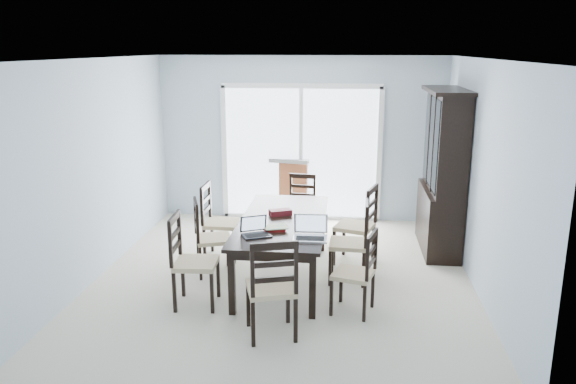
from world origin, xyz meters
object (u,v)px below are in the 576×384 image
(chair_right_mid, at_px, (356,233))
(laptop_silver, at_px, (310,234))
(dining_table, at_px, (283,225))
(game_box, at_px, (280,212))
(chair_end_near, at_px, (272,278))
(chair_end_far, at_px, (301,199))
(chair_left_near, at_px, (186,251))
(cell_phone, at_px, (268,248))
(hot_tub, at_px, (267,176))
(chair_right_near, at_px, (362,264))
(china_hutch, at_px, (443,173))
(chair_left_mid, at_px, (206,229))
(chair_left_far, at_px, (215,213))
(chair_right_far, at_px, (363,217))
(laptop_dark, at_px, (257,232))

(chair_right_mid, xyz_separation_m, laptop_silver, (-0.50, -0.71, 0.21))
(dining_table, bearing_deg, game_box, 107.40)
(chair_end_near, height_order, chair_end_far, chair_end_near)
(chair_left_near, distance_m, chair_end_far, 2.65)
(chair_left_near, distance_m, cell_phone, 0.94)
(chair_end_near, xyz_separation_m, hot_tub, (-0.76, 4.82, -0.14))
(dining_table, xyz_separation_m, chair_left_near, (-0.95, -0.82, -0.05))
(chair_right_near, distance_m, laptop_silver, 0.62)
(china_hutch, relative_size, chair_left_near, 1.88)
(chair_left_mid, bearing_deg, laptop_silver, 41.76)
(chair_end_near, relative_size, laptop_silver, 3.22)
(chair_left_far, height_order, cell_phone, chair_left_far)
(dining_table, bearing_deg, chair_right_near, -42.11)
(china_hutch, relative_size, chair_right_mid, 1.94)
(laptop_silver, relative_size, hot_tub, 0.17)
(dining_table, bearing_deg, china_hutch, 31.71)
(china_hutch, relative_size, cell_phone, 22.13)
(chair_right_mid, relative_size, game_box, 4.33)
(chair_left_far, distance_m, chair_right_near, 2.38)
(chair_end_far, height_order, cell_phone, chair_end_far)
(chair_right_mid, height_order, chair_end_near, chair_end_near)
(china_hutch, bearing_deg, chair_left_far, -167.96)
(chair_right_far, xyz_separation_m, chair_end_near, (-0.88, -2.06, -0.00))
(chair_left_far, relative_size, laptop_dark, 3.26)
(chair_left_near, distance_m, chair_right_far, 2.36)
(chair_right_near, bearing_deg, laptop_silver, 92.30)
(chair_right_far, xyz_separation_m, laptop_silver, (-0.58, -1.28, 0.18))
(chair_left_near, bearing_deg, chair_right_far, 123.00)
(dining_table, xyz_separation_m, chair_left_mid, (-0.95, 0.04, -0.10))
(laptop_silver, height_order, hot_tub, laptop_silver)
(chair_right_near, height_order, hot_tub, chair_right_near)
(chair_right_mid, bearing_deg, laptop_dark, 123.59)
(chair_right_mid, bearing_deg, chair_right_far, -6.11)
(chair_left_near, relative_size, chair_end_far, 1.11)
(laptop_silver, bearing_deg, chair_end_far, 95.61)
(chair_right_far, bearing_deg, chair_right_mid, -170.83)
(chair_right_far, bearing_deg, chair_left_far, 106.73)
(chair_end_near, height_order, laptop_dark, chair_end_near)
(china_hutch, relative_size, chair_right_far, 1.85)
(chair_right_near, bearing_deg, dining_table, 63.61)
(chair_end_far, bearing_deg, dining_table, 93.73)
(chair_end_far, bearing_deg, chair_right_near, 115.38)
(chair_right_far, bearing_deg, china_hutch, -40.83)
(chair_end_near, distance_m, chair_end_far, 3.10)
(chair_right_mid, bearing_deg, laptop_silver, 147.10)
(chair_left_far, bearing_deg, chair_left_near, 2.13)
(chair_right_near, height_order, cell_phone, chair_right_near)
(chair_left_far, relative_size, game_box, 4.39)
(chair_left_mid, bearing_deg, cell_phone, 22.28)
(chair_right_mid, bearing_deg, chair_end_far, 28.24)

